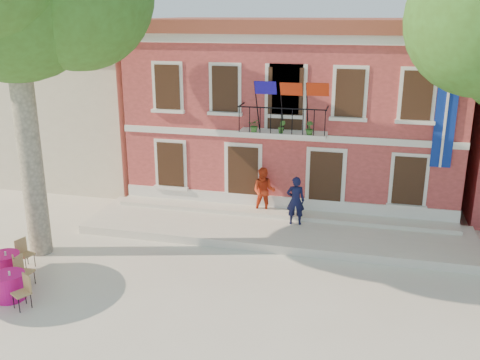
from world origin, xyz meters
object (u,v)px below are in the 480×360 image
pedestrian_navy (296,201)px  cafe_table_0 (9,285)px  pedestrian_orange (264,191)px  cafe_table_1 (5,264)px

pedestrian_navy → cafe_table_0: 9.84m
cafe_table_0 → pedestrian_orange: bearing=52.3°
pedestrian_orange → cafe_table_1: 9.32m
cafe_table_0 → pedestrian_navy: bearing=43.6°
cafe_table_0 → cafe_table_1: size_ratio=1.03×
pedestrian_navy → cafe_table_0: size_ratio=0.97×
cafe_table_0 → cafe_table_1: bearing=130.7°
pedestrian_orange → cafe_table_1: bearing=-139.7°
pedestrian_navy → pedestrian_orange: size_ratio=0.98×
pedestrian_navy → cafe_table_0: pedestrian_navy is taller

